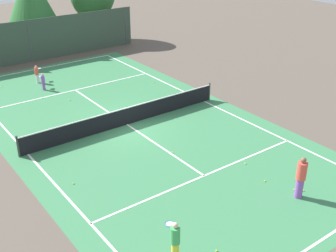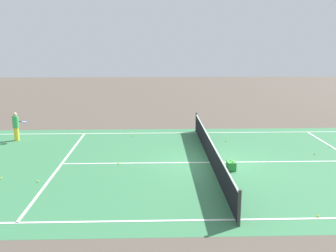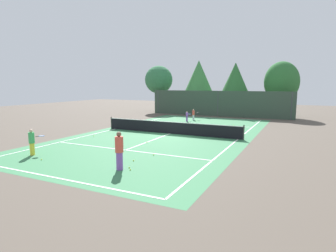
{
  "view_description": "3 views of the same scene",
  "coord_description": "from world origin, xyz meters",
  "px_view_note": "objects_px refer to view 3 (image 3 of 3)",
  "views": [
    {
      "loc": [
        -10.78,
        -18.37,
        10.22
      ],
      "look_at": [
        0.78,
        -2.7,
        0.74
      ],
      "focal_mm": 46.41,
      "sensor_mm": 36.0,
      "label": 1
    },
    {
      "loc": [
        16.0,
        -2.33,
        5.19
      ],
      "look_at": [
        -1.08,
        -1.8,
        1.4
      ],
      "focal_mm": 41.46,
      "sensor_mm": 36.0,
      "label": 2
    },
    {
      "loc": [
        9.64,
        -20.35,
        4.01
      ],
      "look_at": [
        0.41,
        -1.25,
        0.83
      ],
      "focal_mm": 29.9,
      "sensor_mm": 36.0,
      "label": 3
    }
  ],
  "objects_px": {
    "tennis_ball_9": "(243,134)",
    "tennis_ball_6": "(177,118)",
    "ball_crate": "(185,131)",
    "tennis_ball_4": "(176,122)",
    "player_1": "(194,114)",
    "tennis_ball_2": "(241,130)",
    "tennis_ball_5": "(134,161)",
    "tennis_ball_13": "(129,168)",
    "player_3": "(32,142)",
    "player_2": "(119,150)",
    "player_0": "(187,116)",
    "tennis_ball_12": "(94,136)",
    "tennis_ball_0": "(130,170)",
    "tennis_ball_1": "(182,125)",
    "tennis_ball_11": "(41,159)",
    "tennis_ball_3": "(154,155)",
    "tennis_ball_10": "(234,125)",
    "tennis_ball_8": "(147,142)",
    "tennis_ball_7": "(141,128)"
  },
  "relations": [
    {
      "from": "player_0",
      "to": "tennis_ball_8",
      "type": "xyz_separation_m",
      "value": [
        1.7,
        -11.63,
        -0.55
      ]
    },
    {
      "from": "player_1",
      "to": "tennis_ball_0",
      "type": "distance_m",
      "value": 19.31
    },
    {
      "from": "player_0",
      "to": "tennis_ball_11",
      "type": "height_order",
      "value": "player_0"
    },
    {
      "from": "tennis_ball_3",
      "to": "tennis_ball_5",
      "type": "bearing_deg",
      "value": -103.93
    },
    {
      "from": "tennis_ball_4",
      "to": "tennis_ball_9",
      "type": "bearing_deg",
      "value": -26.16
    },
    {
      "from": "tennis_ball_0",
      "to": "ball_crate",
      "type": "bearing_deg",
      "value": 98.22
    },
    {
      "from": "ball_crate",
      "to": "tennis_ball_7",
      "type": "relative_size",
      "value": 7.0
    },
    {
      "from": "tennis_ball_0",
      "to": "tennis_ball_10",
      "type": "xyz_separation_m",
      "value": [
        1.08,
        16.75,
        0.0
      ]
    },
    {
      "from": "tennis_ball_0",
      "to": "tennis_ball_10",
      "type": "bearing_deg",
      "value": 86.3
    },
    {
      "from": "ball_crate",
      "to": "tennis_ball_6",
      "type": "height_order",
      "value": "ball_crate"
    },
    {
      "from": "player_1",
      "to": "tennis_ball_2",
      "type": "bearing_deg",
      "value": -36.98
    },
    {
      "from": "tennis_ball_7",
      "to": "tennis_ball_12",
      "type": "bearing_deg",
      "value": -104.88
    },
    {
      "from": "player_2",
      "to": "tennis_ball_10",
      "type": "distance_m",
      "value": 16.98
    },
    {
      "from": "tennis_ball_3",
      "to": "tennis_ball_5",
      "type": "xyz_separation_m",
      "value": [
        -0.38,
        -1.52,
        0.0
      ]
    },
    {
      "from": "tennis_ball_10",
      "to": "tennis_ball_8",
      "type": "bearing_deg",
      "value": -107.68
    },
    {
      "from": "player_1",
      "to": "tennis_ball_2",
      "type": "xyz_separation_m",
      "value": [
        6.29,
        -4.74,
        -0.6
      ]
    },
    {
      "from": "tennis_ball_10",
      "to": "player_2",
      "type": "bearing_deg",
      "value": -95.39
    },
    {
      "from": "ball_crate",
      "to": "tennis_ball_4",
      "type": "height_order",
      "value": "ball_crate"
    },
    {
      "from": "tennis_ball_1",
      "to": "tennis_ball_9",
      "type": "height_order",
      "value": "same"
    },
    {
      "from": "player_0",
      "to": "tennis_ball_2",
      "type": "xyz_separation_m",
      "value": [
        6.48,
        -3.22,
        -0.55
      ]
    },
    {
      "from": "tennis_ball_1",
      "to": "tennis_ball_12",
      "type": "bearing_deg",
      "value": -113.96
    },
    {
      "from": "tennis_ball_3",
      "to": "tennis_ball_6",
      "type": "xyz_separation_m",
      "value": [
        -5.87,
        16.62,
        0.0
      ]
    },
    {
      "from": "tennis_ball_0",
      "to": "tennis_ball_4",
      "type": "distance_m",
      "value": 16.69
    },
    {
      "from": "tennis_ball_4",
      "to": "tennis_ball_5",
      "type": "distance_m",
      "value": 15.12
    },
    {
      "from": "tennis_ball_12",
      "to": "player_3",
      "type": "bearing_deg",
      "value": -82.85
    },
    {
      "from": "tennis_ball_1",
      "to": "tennis_ball_11",
      "type": "relative_size",
      "value": 1.0
    },
    {
      "from": "ball_crate",
      "to": "tennis_ball_9",
      "type": "distance_m",
      "value": 4.73
    },
    {
      "from": "tennis_ball_3",
      "to": "tennis_ball_7",
      "type": "height_order",
      "value": "same"
    },
    {
      "from": "tennis_ball_9",
      "to": "tennis_ball_6",
      "type": "bearing_deg",
      "value": 141.09
    },
    {
      "from": "tennis_ball_7",
      "to": "ball_crate",
      "type": "bearing_deg",
      "value": -7.75
    },
    {
      "from": "player_2",
      "to": "tennis_ball_5",
      "type": "height_order",
      "value": "player_2"
    },
    {
      "from": "player_3",
      "to": "tennis_ball_4",
      "type": "bearing_deg",
      "value": 83.48
    },
    {
      "from": "tennis_ball_0",
      "to": "tennis_ball_6",
      "type": "xyz_separation_m",
      "value": [
        -6.23,
        19.56,
        0.0
      ]
    },
    {
      "from": "tennis_ball_6",
      "to": "tennis_ball_10",
      "type": "bearing_deg",
      "value": -20.97
    },
    {
      "from": "tennis_ball_5",
      "to": "tennis_ball_10",
      "type": "height_order",
      "value": "same"
    },
    {
      "from": "tennis_ball_0",
      "to": "tennis_ball_13",
      "type": "bearing_deg",
      "value": 131.36
    },
    {
      "from": "tennis_ball_11",
      "to": "tennis_ball_13",
      "type": "xyz_separation_m",
      "value": [
        5.04,
        0.81,
        0.0
      ]
    },
    {
      "from": "ball_crate",
      "to": "tennis_ball_5",
      "type": "relative_size",
      "value": 7.0
    },
    {
      "from": "tennis_ball_4",
      "to": "tennis_ball_12",
      "type": "distance_m",
      "value": 10.22
    },
    {
      "from": "tennis_ball_10",
      "to": "tennis_ball_1",
      "type": "bearing_deg",
      "value": -156.4
    },
    {
      "from": "tennis_ball_5",
      "to": "tennis_ball_10",
      "type": "relative_size",
      "value": 1.0
    },
    {
      "from": "tennis_ball_4",
      "to": "tennis_ball_9",
      "type": "relative_size",
      "value": 1.0
    },
    {
      "from": "player_2",
      "to": "player_3",
      "type": "distance_m",
      "value": 6.12
    },
    {
      "from": "player_0",
      "to": "ball_crate",
      "type": "distance_m",
      "value": 7.44
    },
    {
      "from": "player_1",
      "to": "tennis_ball_6",
      "type": "xyz_separation_m",
      "value": [
        -2.29,
        0.66,
        -0.6
      ]
    },
    {
      "from": "player_3",
      "to": "ball_crate",
      "type": "distance_m",
      "value": 11.62
    },
    {
      "from": "tennis_ball_8",
      "to": "tennis_ball_6",
      "type": "bearing_deg",
      "value": 105.4
    },
    {
      "from": "tennis_ball_13",
      "to": "ball_crate",
      "type": "bearing_deg",
      "value": 97.12
    },
    {
      "from": "player_2",
      "to": "tennis_ball_12",
      "type": "xyz_separation_m",
      "value": [
        -6.88,
        6.22,
        -0.9
      ]
    },
    {
      "from": "tennis_ball_1",
      "to": "tennis_ball_3",
      "type": "xyz_separation_m",
      "value": [
        3.19,
        -11.79,
        0.0
      ]
    }
  ]
}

